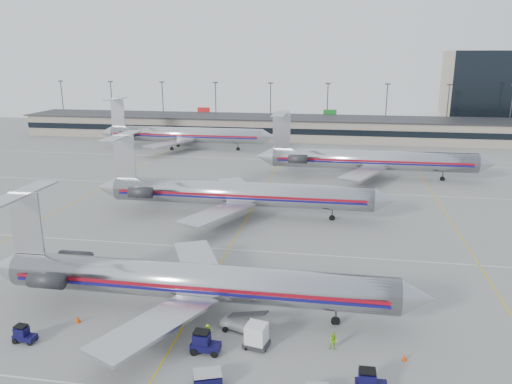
% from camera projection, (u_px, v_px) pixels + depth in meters
% --- Properties ---
extents(ground, '(260.00, 260.00, 0.00)m').
position_uv_depth(ground, '(208.00, 284.00, 53.52)').
color(ground, gray).
rests_on(ground, ground).
extents(apron_markings, '(160.00, 0.15, 0.02)m').
position_uv_depth(apron_markings, '(229.00, 249.00, 63.02)').
color(apron_markings, silver).
rests_on(apron_markings, ground).
extents(terminal, '(162.00, 17.00, 6.25)m').
position_uv_depth(terminal, '(294.00, 128.00, 145.80)').
color(terminal, gray).
rests_on(terminal, ground).
extents(light_mast_row, '(163.60, 0.40, 15.28)m').
position_uv_depth(light_mast_row, '(299.00, 104.00, 157.69)').
color(light_mast_row, '#38383D').
rests_on(light_mast_row, ground).
extents(distant_building, '(30.00, 20.00, 25.00)m').
position_uv_depth(distant_building, '(494.00, 90.00, 161.91)').
color(distant_building, tan).
rests_on(distant_building, ground).
extents(jet_foreground, '(43.09, 25.37, 11.28)m').
position_uv_depth(jet_foreground, '(189.00, 280.00, 46.87)').
color(jet_foreground, '#B9BABE').
rests_on(jet_foreground, ground).
extents(jet_second_row, '(46.20, 27.21, 12.09)m').
position_uv_depth(jet_second_row, '(234.00, 193.00, 75.57)').
color(jet_second_row, '#B9BABE').
rests_on(jet_second_row, ground).
extents(jet_third_row, '(46.58, 28.65, 12.74)m').
position_uv_depth(jet_third_row, '(367.00, 160.00, 98.74)').
color(jet_third_row, '#B9BABE').
rests_on(jet_third_row, ground).
extents(jet_back_row, '(47.27, 29.07, 12.92)m').
position_uv_depth(jet_back_row, '(182.00, 134.00, 129.46)').
color(jet_back_row, '#B9BABE').
rests_on(jet_back_row, ground).
extents(tug_left, '(2.00, 1.13, 1.56)m').
position_uv_depth(tug_left, '(23.00, 334.00, 42.55)').
color(tug_left, '#0B0933').
rests_on(tug_left, ground).
extents(tug_center, '(2.46, 1.30, 1.96)m').
position_uv_depth(tug_center, '(204.00, 343.00, 40.97)').
color(tug_center, '#0B0933').
rests_on(tug_center, ground).
extents(tug_right, '(2.31, 1.23, 1.86)m').
position_uv_depth(tug_right, '(369.00, 382.00, 36.11)').
color(tug_right, '#0B0933').
rests_on(tug_right, ground).
extents(cart_inner, '(2.42, 2.03, 1.18)m').
position_uv_depth(cart_inner, '(208.00, 379.00, 36.87)').
color(cart_inner, '#0B0933').
rests_on(cart_inner, ground).
extents(uld_container, '(2.30, 2.04, 2.11)m').
position_uv_depth(uld_container, '(256.00, 335.00, 41.74)').
color(uld_container, '#2D2D30').
rests_on(uld_container, ground).
extents(belt_loader, '(4.49, 2.45, 2.30)m').
position_uv_depth(belt_loader, '(242.00, 324.00, 44.37)').
color(belt_loader, '#999999').
rests_on(belt_loader, ground).
extents(ramp_worker_near, '(0.77, 0.74, 1.78)m').
position_uv_depth(ramp_worker_near, '(208.00, 334.00, 42.27)').
color(ramp_worker_near, '#91CC13').
rests_on(ramp_worker_near, ground).
extents(ramp_worker_far, '(0.76, 0.61, 1.51)m').
position_uv_depth(ramp_worker_far, '(334.00, 341.00, 41.44)').
color(ramp_worker_far, '#81CE13').
rests_on(ramp_worker_far, ground).
extents(cone_right, '(0.55, 0.55, 0.57)m').
position_uv_depth(cone_right, '(404.00, 357.00, 40.07)').
color(cone_right, '#D64107').
rests_on(cone_right, ground).
extents(cone_left, '(0.62, 0.62, 0.68)m').
position_uv_depth(cone_left, '(78.00, 319.00, 45.76)').
color(cone_left, '#D64107').
rests_on(cone_left, ground).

